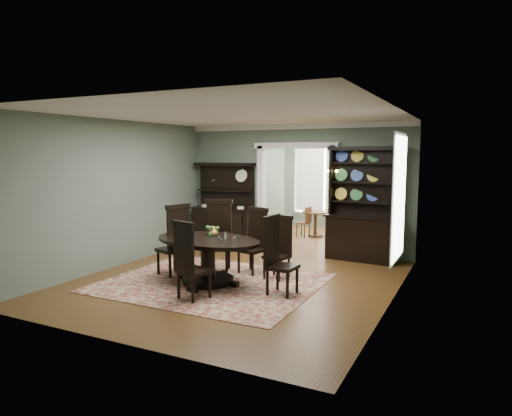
{
  "coord_description": "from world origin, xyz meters",
  "views": [
    {
      "loc": [
        3.91,
        -7.08,
        2.33
      ],
      "look_at": [
        0.13,
        0.6,
        1.29
      ],
      "focal_mm": 32.0,
      "sensor_mm": 36.0,
      "label": 1
    }
  ],
  "objects_px": {
    "sideboard": "(224,217)",
    "welsh_dresser": "(362,219)",
    "parlor_table": "(315,220)",
    "dining_table": "(208,252)"
  },
  "relations": [
    {
      "from": "parlor_table",
      "to": "dining_table",
      "type": "bearing_deg",
      "value": -92.29
    },
    {
      "from": "dining_table",
      "to": "parlor_table",
      "type": "height_order",
      "value": "dining_table"
    },
    {
      "from": "dining_table",
      "to": "parlor_table",
      "type": "bearing_deg",
      "value": 95.91
    },
    {
      "from": "sideboard",
      "to": "welsh_dresser",
      "type": "height_order",
      "value": "welsh_dresser"
    },
    {
      "from": "welsh_dresser",
      "to": "parlor_table",
      "type": "xyz_separation_m",
      "value": [
        -1.83,
        2.24,
        -0.43
      ]
    },
    {
      "from": "dining_table",
      "to": "sideboard",
      "type": "distance_m",
      "value": 3.39
    },
    {
      "from": "dining_table",
      "to": "welsh_dresser",
      "type": "height_order",
      "value": "welsh_dresser"
    },
    {
      "from": "sideboard",
      "to": "welsh_dresser",
      "type": "xyz_separation_m",
      "value": [
        3.49,
        -0.02,
        0.17
      ]
    },
    {
      "from": "sideboard",
      "to": "parlor_table",
      "type": "xyz_separation_m",
      "value": [
        1.66,
        2.22,
        -0.27
      ]
    },
    {
      "from": "parlor_table",
      "to": "sideboard",
      "type": "bearing_deg",
      "value": -126.76
    }
  ]
}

